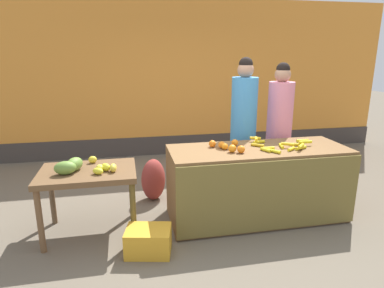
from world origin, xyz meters
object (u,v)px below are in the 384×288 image
Objects in this scene: produce_sack at (153,180)px; produce_crate at (148,241)px; vendor_woman_pink_shirt at (279,130)px; vendor_woman_blue_shirt at (243,129)px.

produce_crate is at bearing -97.60° from produce_sack.
vendor_woman_pink_shirt is 3.19× the size of produce_sack.
produce_sack is at bearing 82.40° from produce_crate.
vendor_woman_pink_shirt is at bearing 31.50° from produce_crate.
produce_sack is (-1.73, 0.10, -0.63)m from vendor_woman_pink_shirt.
vendor_woman_pink_shirt is at bearing -3.31° from produce_sack.
produce_crate is (-1.38, -1.16, -0.82)m from vendor_woman_blue_shirt.
produce_sack is at bearing 176.69° from vendor_woman_pink_shirt.
produce_crate is (-1.90, -1.16, -0.79)m from vendor_woman_pink_shirt.
vendor_woman_blue_shirt is 1.98m from produce_crate.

